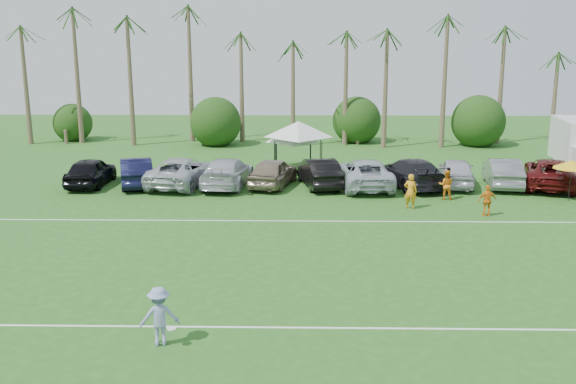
{
  "coord_description": "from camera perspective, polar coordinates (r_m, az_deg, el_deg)",
  "views": [
    {
      "loc": [
        1.09,
        -16.21,
        8.59
      ],
      "look_at": [
        0.53,
        13.41,
        1.6
      ],
      "focal_mm": 40.0,
      "sensor_mm": 36.0,
      "label": 1
    }
  ],
  "objects": [
    {
      "name": "palm_tree_5",
      "position": [
        54.22,
        -0.08,
        13.02
      ],
      "size": [
        2.4,
        2.4,
        9.9
      ],
      "color": "brown",
      "rests_on": "ground"
    },
    {
      "name": "bush_tree_1",
      "position": [
        56.07,
        -6.23,
        6.24
      ],
      "size": [
        4.0,
        4.0,
        4.0
      ],
      "color": "brown",
      "rests_on": "ground"
    },
    {
      "name": "ground",
      "position": [
        18.37,
        -2.53,
        -14.61
      ],
      "size": [
        120.0,
        120.0,
        0.0
      ],
      "primitive_type": "plane",
      "color": "#265A1B",
      "rests_on": "ground"
    },
    {
      "name": "bush_tree_0",
      "position": [
        59.14,
        -18.9,
        5.97
      ],
      "size": [
        4.0,
        4.0,
        4.0
      ],
      "color": "brown",
      "rests_on": "ground"
    },
    {
      "name": "parked_car_10",
      "position": [
        41.57,
        22.26,
        1.57
      ],
      "size": [
        4.71,
        6.81,
        1.73
      ],
      "primitive_type": "imported",
      "rotation": [
        0.0,
        0.0,
        2.82
      ],
      "color": "#570F0F",
      "rests_on": "ground"
    },
    {
      "name": "parked_car_6",
      "position": [
        38.71,
        6.88,
        1.67
      ],
      "size": [
        3.12,
        6.33,
        1.73
      ],
      "primitive_type": "imported",
      "rotation": [
        0.0,
        0.0,
        3.18
      ],
      "color": "#B3BBC5",
      "rests_on": "ground"
    },
    {
      "name": "palm_tree_6",
      "position": [
        54.29,
        4.27,
        13.9
      ],
      "size": [
        2.4,
        2.4,
        10.9
      ],
      "color": "brown",
      "rests_on": "ground"
    },
    {
      "name": "parked_car_8",
      "position": [
        40.12,
        14.73,
        1.73
      ],
      "size": [
        2.9,
        5.35,
        1.73
      ],
      "primitive_type": "imported",
      "rotation": [
        0.0,
        0.0,
        2.96
      ],
      "color": "#B9B8C3",
      "rests_on": "ground"
    },
    {
      "name": "parked_car_9",
      "position": [
        40.82,
        18.53,
        1.67
      ],
      "size": [
        2.58,
        5.46,
        1.73
      ],
      "primitive_type": "imported",
      "rotation": [
        0.0,
        0.0,
        2.99
      ],
      "color": "slate",
      "rests_on": "ground"
    },
    {
      "name": "palm_tree_7",
      "position": [
        54.67,
        8.62,
        14.67
      ],
      "size": [
        2.4,
        2.4,
        11.9
      ],
      "color": "brown",
      "rests_on": "ground"
    },
    {
      "name": "parked_car_7",
      "position": [
        39.33,
        10.87,
        1.71
      ],
      "size": [
        3.9,
        6.38,
        1.73
      ],
      "primitive_type": "imported",
      "rotation": [
        0.0,
        0.0,
        3.41
      ],
      "color": "black",
      "rests_on": "ground"
    },
    {
      "name": "market_umbrella",
      "position": [
        38.24,
        23.92,
        2.26
      ],
      "size": [
        2.04,
        2.04,
        2.27
      ],
      "color": "black",
      "rests_on": "ground"
    },
    {
      "name": "palm_tree_4",
      "position": [
        54.46,
        -4.39,
        12.07
      ],
      "size": [
        2.4,
        2.4,
        8.9
      ],
      "color": "brown",
      "rests_on": "ground"
    },
    {
      "name": "palm_tree_10",
      "position": [
        58.47,
        23.71,
        12.8
      ],
      "size": [
        2.4,
        2.4,
        10.9
      ],
      "color": "brown",
      "rests_on": "ground"
    },
    {
      "name": "palm_tree_1",
      "position": [
        57.15,
        -17.81,
        12.42
      ],
      "size": [
        2.4,
        2.4,
        9.9
      ],
      "color": "brown",
      "rests_on": "ground"
    },
    {
      "name": "parked_car_1",
      "position": [
        40.04,
        -13.34,
        1.79
      ],
      "size": [
        3.19,
        5.55,
        1.73
      ],
      "primitive_type": "imported",
      "rotation": [
        0.0,
        0.0,
        3.42
      ],
      "color": "black",
      "rests_on": "ground"
    },
    {
      "name": "parked_car_4",
      "position": [
        38.8,
        -1.35,
        1.79
      ],
      "size": [
        3.21,
        5.42,
        1.73
      ],
      "primitive_type": "imported",
      "rotation": [
        0.0,
        0.0,
        2.9
      ],
      "color": "gray",
      "rests_on": "ground"
    },
    {
      "name": "frisbee_player",
      "position": [
        19.12,
        -11.36,
        -10.78
      ],
      "size": [
        1.26,
        0.91,
        1.76
      ],
      "rotation": [
        0.0,
        0.0,
        3.39
      ],
      "color": "#8893C2",
      "rests_on": "ground"
    },
    {
      "name": "palm_tree_9",
      "position": [
        56.78,
        18.85,
        12.35
      ],
      "size": [
        2.4,
        2.4,
        9.9
      ],
      "color": "brown",
      "rests_on": "ground"
    },
    {
      "name": "palm_tree_2",
      "position": [
        55.77,
        -12.87,
        13.59
      ],
      "size": [
        2.4,
        2.4,
        10.9
      ],
      "color": "brown",
      "rests_on": "ground"
    },
    {
      "name": "sideline_player_b",
      "position": [
        36.55,
        13.87,
        0.62
      ],
      "size": [
        0.92,
        0.78,
        1.66
      ],
      "primitive_type": "imported",
      "rotation": [
        0.0,
        0.0,
        2.93
      ],
      "color": "orange",
      "rests_on": "ground"
    },
    {
      "name": "canopy_tent_right",
      "position": [
        43.68,
        0.94,
        6.32
      ],
      "size": [
        4.76,
        4.76,
        3.86
      ],
      "color": "black",
      "rests_on": "ground"
    },
    {
      "name": "field_lines",
      "position": [
        25.71,
        -1.42,
        -6.23
      ],
      "size": [
        80.0,
        12.1,
        0.01
      ],
      "color": "white",
      "rests_on": "ground"
    },
    {
      "name": "bush_tree_3",
      "position": [
        57.59,
        16.16,
        5.98
      ],
      "size": [
        4.0,
        4.0,
        4.0
      ],
      "color": "brown",
      "rests_on": "ground"
    },
    {
      "name": "parked_car_5",
      "position": [
        38.77,
        2.76,
        1.77
      ],
      "size": [
        2.85,
        5.51,
        1.73
      ],
      "primitive_type": "imported",
      "rotation": [
        0.0,
        0.0,
        3.35
      ],
      "color": "black",
      "rests_on": "ground"
    },
    {
      "name": "sideline_player_a",
      "position": [
        34.13,
        10.83,
        0.06
      ],
      "size": [
        0.79,
        0.65,
        1.85
      ],
      "primitive_type": "imported",
      "rotation": [
        0.0,
        0.0,
        2.79
      ],
      "color": "orange",
      "rests_on": "ground"
    },
    {
      "name": "palm_tree_3",
      "position": [
        54.98,
        -8.73,
        14.66
      ],
      "size": [
        2.4,
        2.4,
        11.9
      ],
      "color": "brown",
      "rests_on": "ground"
    },
    {
      "name": "parked_car_2",
      "position": [
        39.44,
        -9.43,
        1.8
      ],
      "size": [
        3.93,
        6.63,
        1.73
      ],
      "primitive_type": "imported",
      "rotation": [
        0.0,
        0.0,
        2.96
      ],
      "color": "#B0B4BC",
      "rests_on": "ground"
    },
    {
      "name": "sideline_player_c",
      "position": [
        33.64,
        17.3,
        -0.74
      ],
      "size": [
        0.95,
        0.44,
        1.59
      ],
      "primitive_type": "imported",
      "rotation": [
        0.0,
        0.0,
        3.19
      ],
      "color": "orange",
      "rests_on": "ground"
    },
    {
      "name": "parked_car_0",
      "position": [
        40.77,
        -17.14,
        1.76
      ],
      "size": [
        2.08,
        5.09,
        1.73
      ],
      "primitive_type": "imported",
      "rotation": [
        0.0,
        0.0,
        3.13
      ],
      "color": "black",
      "rests_on": "ground"
    },
    {
      "name": "bush_tree_2",
      "position": [
        55.84,
        6.15,
        6.21
      ],
      "size": [
        4.0,
        4.0,
        4.0
      ],
      "color": "brown",
      "rests_on": "ground"
    },
    {
      "name": "palm_tree_8",
      "position": [
        55.51,
        13.76,
        11.76
      ],
      "size": [
        2.4,
        2.4,
        8.9
      ],
      "color": "brown",
      "rests_on": "ground"
    },
    {
      "name": "parked_car_3",
      "position": [
        38.93,
        -5.44,
        1.77
      ],
      "size": [
        3.05,
        6.18,
        1.73
      ],
      "primitive_type": "imported",
      "rotation": [
        0.0,
        0.0,
        3.03
      ],
      "color": "#B8B9C3",
      "rests_on": "ground"
    },
    {
      "name": "canopy_tent_left",
      "position": [
        44.33,
        0.43,
        5.57
      ],
      "size": [
        3.82,
        3.82,
        3.09
      ],
      "color": "black",
      "rests_on": "ground"
    },
    {
      "name": "palm_tree_0",
      "position": [
        58.93,
        -22.44,
        11.22
      ],
      "size": [
        2.4,
        2.4,
        8.9
      ],
      "color": "brown",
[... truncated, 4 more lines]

